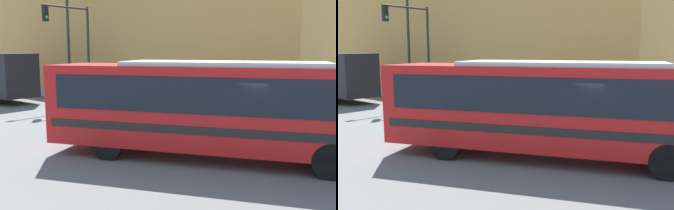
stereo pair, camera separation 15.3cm
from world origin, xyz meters
The scene contains 8 objects.
ground_plane centered at (0.00, 0.00, 0.00)m, with size 120.00×120.00×0.00m, color slate.
sidewalk centered at (5.95, 20.00, 0.07)m, with size 2.90×70.00×0.13m.
building_facade centered at (10.40, 17.52, 3.96)m, with size 6.00×33.04×7.92m.
city_bus centered at (-0.31, 0.50, 1.76)m, with size 6.50×11.02×3.03m.
fire_hydrant centered at (5.10, 3.61, 0.48)m, with size 0.27×0.36×0.71m.
traffic_light_pole centered at (4.20, 13.79, 4.14)m, with size 3.28×0.35×5.91m.
parking_meter centered at (5.10, 9.21, 1.03)m, with size 0.14×0.14×1.32m.
street_lamp centered at (4.94, 15.98, 4.81)m, with size 3.14×0.28×7.84m.
Camera 2 is at (-10.07, -5.50, 3.38)m, focal length 40.00 mm.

